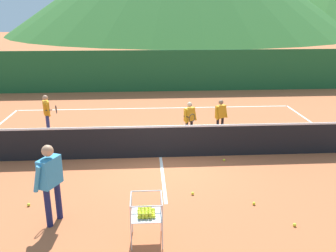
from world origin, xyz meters
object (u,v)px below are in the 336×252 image
(student_1, at_px, (189,117))
(tennis_ball_2, at_px, (224,160))
(tennis_net, at_px, (160,141))
(tennis_ball_8, at_px, (254,203))
(student_2, at_px, (220,114))
(tennis_ball_6, at_px, (29,205))
(tennis_ball_11, at_px, (295,225))
(student_0, at_px, (47,110))
(ball_cart, at_px, (146,212))
(tennis_ball_1, at_px, (193,193))
(instructor, at_px, (50,177))

(student_1, bearing_deg, tennis_ball_2, -68.33)
(tennis_net, distance_m, tennis_ball_8, 3.48)
(student_2, bearing_deg, tennis_ball_6, -139.42)
(student_2, distance_m, tennis_ball_2, 2.39)
(tennis_net, xyz_separation_m, tennis_ball_11, (2.53, -3.72, -0.47))
(tennis_net, bearing_deg, tennis_ball_8, -55.47)
(tennis_net, distance_m, student_1, 1.87)
(student_0, relative_size, tennis_ball_6, 19.70)
(student_2, distance_m, ball_cart, 6.38)
(tennis_net, bearing_deg, ball_cart, -96.37)
(tennis_ball_6, bearing_deg, tennis_ball_2, 24.15)
(tennis_ball_1, bearing_deg, ball_cart, -122.94)
(tennis_ball_1, bearing_deg, tennis_net, 105.81)
(student_1, xyz_separation_m, student_2, (1.10, 0.31, -0.01))
(instructor, bearing_deg, tennis_ball_8, 5.24)
(student_2, relative_size, tennis_ball_2, 18.25)
(tennis_net, bearing_deg, tennis_ball_11, -55.80)
(tennis_ball_2, bearing_deg, instructor, -145.51)
(tennis_ball_2, bearing_deg, tennis_net, 167.43)
(instructor, height_order, tennis_ball_11, instructor)
(tennis_net, xyz_separation_m, student_1, (1.03, 1.54, 0.26))
(tennis_net, xyz_separation_m, tennis_ball_2, (1.80, -0.40, -0.47))
(instructor, distance_m, student_2, 6.76)
(student_2, bearing_deg, student_0, 173.84)
(student_0, xyz_separation_m, tennis_ball_8, (5.78, -5.34, -0.77))
(student_2, height_order, tennis_ball_8, student_2)
(student_0, distance_m, tennis_ball_11, 8.92)
(student_2, distance_m, tennis_ball_11, 5.63)
(tennis_net, height_order, student_1, student_1)
(tennis_ball_8, bearing_deg, tennis_ball_6, 176.95)
(ball_cart, height_order, tennis_ball_11, ball_cart)
(student_0, relative_size, tennis_ball_11, 19.70)
(ball_cart, bearing_deg, student_1, 75.07)
(student_0, bearing_deg, tennis_ball_1, -46.95)
(ball_cart, bearing_deg, tennis_ball_1, 57.06)
(student_1, distance_m, tennis_ball_11, 5.52)
(tennis_ball_1, bearing_deg, tennis_ball_2, 58.70)
(ball_cart, bearing_deg, tennis_net, 83.63)
(instructor, xyz_separation_m, tennis_ball_1, (2.97, 0.94, -0.98))
(student_2, xyz_separation_m, tennis_ball_2, (-0.33, -2.26, -0.71))
(student_2, xyz_separation_m, tennis_ball_1, (-1.48, -4.15, -0.71))
(tennis_net, bearing_deg, instructor, -125.64)
(tennis_ball_6, bearing_deg, tennis_ball_8, -3.05)
(tennis_net, xyz_separation_m, tennis_ball_1, (0.65, -2.30, -0.47))
(ball_cart, relative_size, tennis_ball_11, 13.22)
(tennis_ball_2, distance_m, tennis_ball_11, 3.39)
(tennis_ball_11, bearing_deg, student_0, 135.63)
(tennis_ball_11, bearing_deg, tennis_net, 124.20)
(tennis_net, height_order, tennis_ball_8, tennis_net)
(instructor, relative_size, ball_cart, 1.87)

